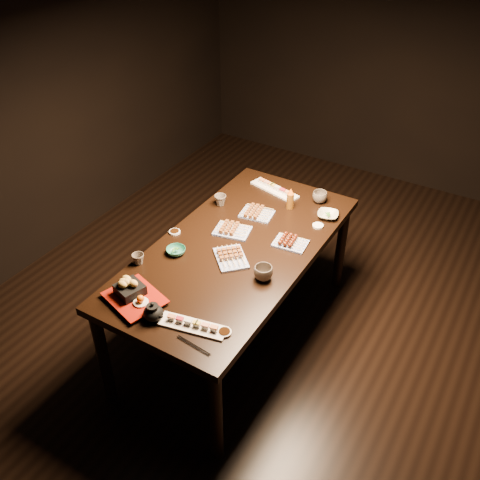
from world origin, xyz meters
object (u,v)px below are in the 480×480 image
edamame_bowl_green (176,251)px  sushi_platter_near (193,324)px  yakitori_plate_right (231,255)px  teacup_near_left (138,259)px  yakitori_plate_center (232,228)px  condiment_bottle (290,198)px  sushi_platter_far (275,188)px  teapot (153,311)px  dining_table (236,293)px  yakitori_plate_left (257,212)px  tempura_tray (134,293)px  edamame_bowl_cream (328,215)px  teacup_far_right (320,197)px  teacup_mid_right (263,273)px  teacup_far_left (220,200)px

edamame_bowl_green → sushi_platter_near: bearing=-45.9°
yakitori_plate_right → teacup_near_left: (-0.44, -0.31, 0.00)m
yakitori_plate_center → condiment_bottle: size_ratio=1.47×
sushi_platter_near → sushi_platter_far: sushi_platter_far is taller
sushi_platter_far → edamame_bowl_green: (-0.16, -0.95, -0.01)m
teapot → condiment_bottle: 1.32m
dining_table → condiment_bottle: size_ratio=11.91×
yakitori_plate_center → yakitori_plate_left: yakitori_plate_center is taller
yakitori_plate_left → tempura_tray: bearing=-106.8°
edamame_bowl_cream → yakitori_plate_center: bearing=-134.1°
yakitori_plate_left → teacup_far_right: size_ratio=2.10×
dining_table → teacup_near_left: teacup_near_left is taller
teacup_mid_right → condiment_bottle: condiment_bottle is taller
tempura_tray → teacup_near_left: tempura_tray is taller
teacup_mid_right → yakitori_plate_center: bearing=142.3°
yakitori_plate_right → teapot: (-0.08, -0.63, 0.02)m
tempura_tray → condiment_bottle: (0.30, 1.25, 0.02)m
dining_table → edamame_bowl_green: 0.54m
edamame_bowl_green → teacup_near_left: bearing=-124.1°
teacup_near_left → teacup_mid_right: bearing=20.3°
teacup_mid_right → dining_table: bearing=148.5°
sushi_platter_far → edamame_bowl_cream: size_ratio=2.81×
dining_table → condiment_bottle: condiment_bottle is taller
teacup_near_left → edamame_bowl_green: bearing=55.9°
sushi_platter_far → edamame_bowl_cream: bearing=179.6°
sushi_platter_far → yakitori_plate_left: 0.34m
yakitori_plate_right → teapot: bearing=-53.3°
yakitori_plate_left → teacup_far_left: (-0.28, -0.02, 0.01)m
dining_table → tempura_tray: size_ratio=5.84×
sushi_platter_far → tempura_tray: bearing=100.0°
yakitori_plate_center → teacup_near_left: bearing=-130.8°
sushi_platter_near → tempura_tray: (-0.38, 0.00, 0.03)m
teacup_near_left → tempura_tray: bearing=-53.8°
sushi_platter_far → edamame_bowl_cream: sushi_platter_far is taller
tempura_tray → teacup_far_right: (0.44, 1.43, -0.02)m
teacup_far_left → teapot: (0.30, -1.10, 0.02)m
teapot → yakitori_plate_center: bearing=104.3°
dining_table → teapot: 0.86m
sushi_platter_near → dining_table: bearing=91.5°
teacup_mid_right → edamame_bowl_green: bearing=-173.6°
dining_table → sushi_platter_near: (0.16, -0.69, 0.40)m
dining_table → teacup_far_left: teacup_far_left is taller
sushi_platter_far → yakitori_plate_left: bearing=112.1°
tempura_tray → teacup_mid_right: bearing=62.7°
yakitori_plate_center → sushi_platter_near: bearing=-84.2°
edamame_bowl_cream → teacup_far_right: bearing=130.8°
teacup_far_left → teacup_mid_right: bearing=-40.2°
sushi_platter_far → teacup_far_left: teacup_far_left is taller
dining_table → condiment_bottle: 0.73m
dining_table → sushi_platter_far: bearing=105.3°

